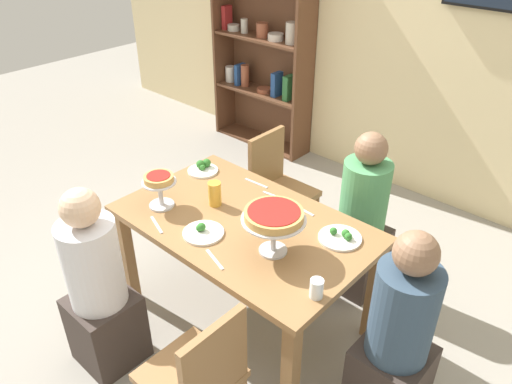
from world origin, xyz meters
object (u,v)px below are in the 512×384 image
salad_plate_far_diner (203,168)px  diner_near_left (99,294)px  diner_head_east (396,345)px  personal_pizza_stand (159,184)px  deep_dish_pizza_stand (274,218)px  bookshelf (264,39)px  diner_far_right (361,225)px  chair_near_right (200,376)px  water_glass_clear_near (317,288)px  cutlery_fork_near (256,183)px  salad_plate_spare (341,237)px  cutlery_spare_fork (157,225)px  chair_far_left (277,185)px  cutlery_fork_far (275,196)px  salad_plate_near_diner (203,232)px  cutlery_knife_far (302,209)px  beer_glass_amber_tall (215,194)px  dining_table (244,235)px  cutlery_knife_near (215,259)px

salad_plate_far_diner → diner_near_left: bearing=-76.0°
diner_near_left → diner_head_east: 1.56m
personal_pizza_stand → diner_near_left: bearing=-77.9°
deep_dish_pizza_stand → bookshelf: bearing=132.4°
diner_far_right → diner_head_east: size_ratio=1.00×
diner_near_left → salad_plate_far_diner: bearing=14.0°
salad_plate_far_diner → chair_near_right: bearing=-43.7°
water_glass_clear_near → cutlery_fork_near: 1.06m
deep_dish_pizza_stand → personal_pizza_stand: 0.79m
salad_plate_spare → cutlery_spare_fork: 1.03m
chair_near_right → chair_far_left: bearing=28.5°
bookshelf → cutlery_fork_far: 2.36m
salad_plate_near_diner → salad_plate_far_diner: size_ratio=1.12×
salad_plate_near_diner → cutlery_knife_far: 0.61m
bookshelf → cutlery_knife_far: bearing=-43.4°
bookshelf → cutlery_spare_fork: (1.29, -2.38, -0.35)m
chair_far_left → chair_near_right: bearing=28.5°
diner_far_right → cutlery_knife_far: bearing=-23.0°
deep_dish_pizza_stand → diner_far_right: bearing=86.5°
beer_glass_amber_tall → cutlery_spare_fork: (-0.09, -0.37, -0.07)m
salad_plate_near_diner → salad_plate_far_diner: (-0.52, 0.48, 0.01)m
diner_far_right → beer_glass_amber_tall: 0.99m
deep_dish_pizza_stand → personal_pizza_stand: deep_dish_pizza_stand is taller
diner_near_left → diner_head_east: (1.36, 0.76, 0.00)m
bookshelf → water_glass_clear_near: 3.22m
bookshelf → chair_near_right: (2.07, -2.78, -0.61)m
dining_table → salad_plate_spare: size_ratio=6.20×
chair_near_right → salad_plate_spare: 1.02m
diner_near_left → cutlery_fork_near: (0.13, 1.12, 0.25)m
diner_head_east → personal_pizza_stand: bearing=8.2°
cutlery_knife_near → cutlery_spare_fork: same height
diner_head_east → chair_near_right: bearing=52.8°
dining_table → diner_far_right: 0.82m
diner_head_east → cutlery_spare_fork: bearing=14.9°
bookshelf → diner_near_left: 3.12m
cutlery_fork_far → cutlery_knife_far: (0.21, -0.01, 0.00)m
cutlery_fork_far → chair_near_right: bearing=107.1°
deep_dish_pizza_stand → salad_plate_near_diner: bearing=-159.5°
chair_near_right → beer_glass_amber_tall: (-0.68, 0.77, 0.33)m
bookshelf → beer_glass_amber_tall: (1.38, -2.01, -0.28)m
chair_far_left → deep_dish_pizza_stand: size_ratio=2.62×
chair_far_left → cutlery_knife_near: chair_far_left is taller
cutlery_fork_far → cutlery_knife_far: size_ratio=1.00×
salad_plate_far_diner → deep_dish_pizza_stand: bearing=-20.4°
bookshelf → personal_pizza_stand: 2.53m
deep_dish_pizza_stand → salad_plate_far_diner: size_ratio=1.63×
chair_far_left → water_glass_clear_near: bearing=47.1°
personal_pizza_stand → cutlery_fork_near: bearing=66.9°
water_glass_clear_near → cutlery_fork_near: bearing=147.4°
diner_head_east → personal_pizza_stand: (-1.48, -0.21, 0.40)m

